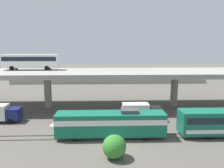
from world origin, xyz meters
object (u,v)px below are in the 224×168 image
parked_car_0 (39,75)px  parked_car_1 (165,75)px  parked_car_5 (57,75)px  parked_car_6 (53,75)px  parked_car_7 (118,74)px  parked_car_3 (90,74)px  parked_car_2 (139,74)px  parked_car_4 (140,75)px  transit_bus_on_overpass (31,61)px  train_locomotive (105,123)px  service_truck_east (140,111)px

parked_car_0 → parked_car_1: bearing=0.1°
parked_car_5 → parked_car_6: 2.82m
parked_car_1 → parked_car_7: 17.76m
parked_car_7 → parked_car_3: bearing=3.9°
parked_car_2 → parked_car_4: bearing=-84.6°
parked_car_3 → parked_car_5: size_ratio=1.01×
parked_car_6 → parked_car_1: bearing=-2.6°
parked_car_6 → parked_car_5: bearing=-53.4°
parked_car_4 → transit_bus_on_overpass: bearing=-131.9°
transit_bus_on_overpass → parked_car_4: size_ratio=2.99×
parked_car_2 → parked_car_4: 2.28m
parked_car_0 → parked_car_5: bearing=-2.7°
parked_car_4 → parked_car_6: (-32.83, 1.10, 0.00)m
transit_bus_on_overpass → parked_car_3: bearing=-106.9°
train_locomotive → parked_car_4: 53.14m
transit_bus_on_overpass → parked_car_3: size_ratio=2.66×
parked_car_4 → service_truck_east: bearing=-99.2°
parked_car_7 → service_truck_east: bearing=91.4°
service_truck_east → parked_car_2: bearing=81.5°
service_truck_east → parked_car_5: bearing=119.1°
transit_bus_on_overpass → parked_car_6: 35.03m
parked_car_2 → parked_car_5: same height
service_truck_east → parked_car_3: service_truck_east is taller
parked_car_0 → parked_car_4: size_ratio=1.04×
transit_bus_on_overpass → parked_car_3: 37.26m
parked_car_1 → service_truck_east: bearing=-110.5°
parked_car_3 → parked_car_4: same height
parked_car_0 → parked_car_3: size_ratio=0.93×
transit_bus_on_overpass → parked_car_4: 44.93m
parked_car_5 → parked_car_4: bearing=-177.9°
parked_car_1 → parked_car_5: bearing=-179.4°
transit_bus_on_overpass → parked_car_7: (21.30, 35.64, -7.61)m
train_locomotive → parked_car_7: bearing=-95.4°
service_truck_east → parked_car_4: size_ratio=1.70×
parked_car_0 → parked_car_3: same height
parked_car_1 → parked_car_2: bearing=161.9°
parked_car_0 → parked_car_5: same height
parked_car_3 → parked_car_7: 10.72m
transit_bus_on_overpass → parked_car_2: size_ratio=2.78×
parked_car_0 → parked_car_4: 37.78m
parked_car_3 → parked_car_4: (19.00, -1.97, -0.00)m
parked_car_1 → parked_car_4: 9.14m
train_locomotive → parked_car_5: (-17.75, 50.26, 0.09)m
transit_bus_on_overpass → parked_car_6: size_ratio=2.81×
parked_car_4 → parked_car_2: bearing=95.4°
parked_car_3 → parked_car_6: same height
transit_bus_on_overpass → parked_car_4: (29.60, 32.94, -7.61)m
parked_car_1 → parked_car_3: bearing=174.4°
transit_bus_on_overpass → parked_car_0: (-8.16, 32.09, -7.61)m
service_truck_east → parked_car_7: 47.01m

